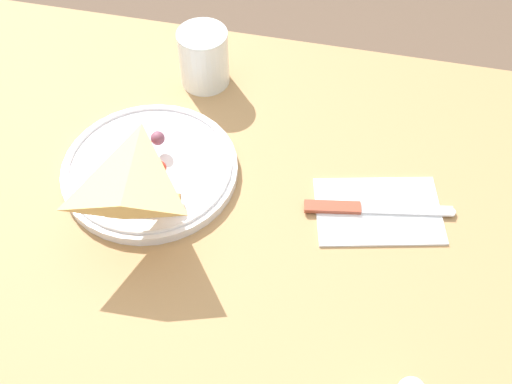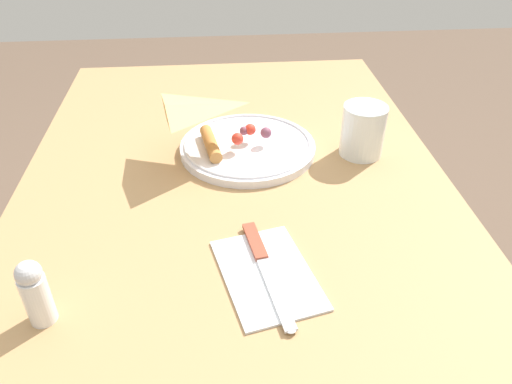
# 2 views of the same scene
# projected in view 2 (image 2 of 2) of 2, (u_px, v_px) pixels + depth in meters

# --- Properties ---
(dining_table) EXTENTS (1.10, 0.78, 0.71)m
(dining_table) POSITION_uv_depth(u_px,v_px,m) (236.00, 213.00, 1.00)
(dining_table) COLOR #A87F51
(dining_table) RESTS_ON ground_plane
(plate_pizza) EXTENTS (0.27, 0.27, 0.05)m
(plate_pizza) POSITION_uv_depth(u_px,v_px,m) (247.00, 145.00, 0.99)
(plate_pizza) COLOR white
(plate_pizza) RESTS_ON dining_table
(milk_glass) EXTENTS (0.08, 0.08, 0.10)m
(milk_glass) POSITION_uv_depth(u_px,v_px,m) (363.00, 133.00, 0.96)
(milk_glass) COLOR white
(milk_glass) RESTS_ON dining_table
(napkin_folded) EXTENTS (0.21, 0.16, 0.00)m
(napkin_folded) POSITION_uv_depth(u_px,v_px,m) (267.00, 274.00, 0.71)
(napkin_folded) COLOR silver
(napkin_folded) RESTS_ON dining_table
(butter_knife) EXTENTS (0.22, 0.06, 0.01)m
(butter_knife) POSITION_uv_depth(u_px,v_px,m) (265.00, 266.00, 0.72)
(butter_knife) COLOR #99422D
(butter_knife) RESTS_ON napkin_folded
(salt_shaker) EXTENTS (0.03, 0.03, 0.10)m
(salt_shaker) POSITION_uv_depth(u_px,v_px,m) (35.00, 292.00, 0.62)
(salt_shaker) COLOR silver
(salt_shaker) RESTS_ON dining_table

